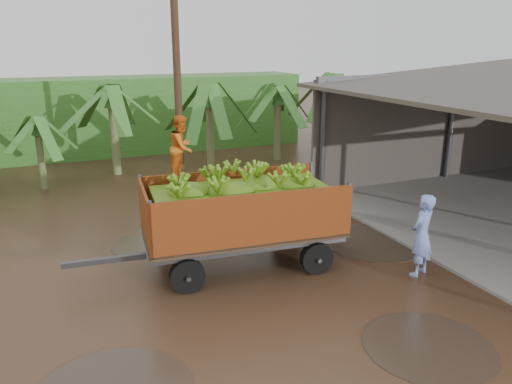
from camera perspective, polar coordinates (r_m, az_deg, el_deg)
ground at (r=10.91m, az=-1.82°, el=-11.75°), size 100.00×100.00×0.00m
hedge_north at (r=25.22m, az=-19.81°, el=8.04°), size 22.00×3.00×3.60m
banana_trailer at (r=11.77m, az=-1.73°, el=-2.17°), size 6.45×2.64×3.62m
man_blue at (r=12.04m, az=18.41°, el=-4.70°), size 0.84×0.71×1.95m
utility_pole at (r=16.38m, az=-8.98°, el=12.79°), size 1.20×0.24×8.14m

